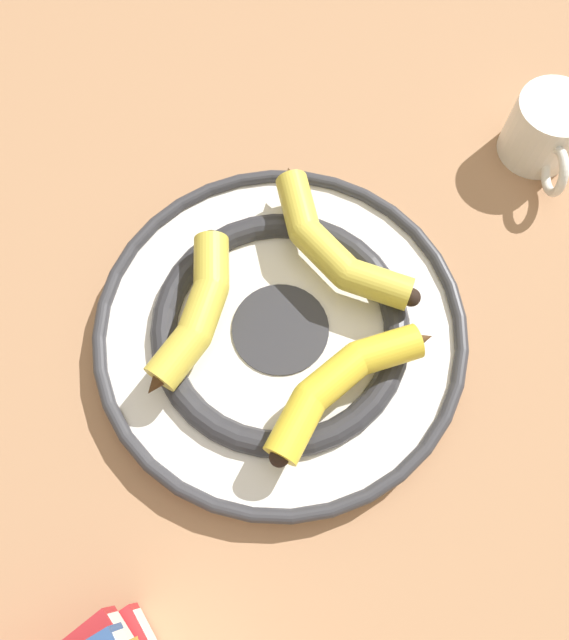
% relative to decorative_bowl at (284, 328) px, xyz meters
% --- Properties ---
extents(ground_plane, '(2.80, 2.80, 0.00)m').
position_rel_decorative_bowl_xyz_m(ground_plane, '(0.04, -0.00, -0.02)').
color(ground_plane, '#A87A56').
extents(decorative_bowl, '(0.38, 0.38, 0.04)m').
position_rel_decorative_bowl_xyz_m(decorative_bowl, '(0.00, 0.00, 0.00)').
color(decorative_bowl, white).
rests_on(decorative_bowl, ground_plane).
extents(banana_a, '(0.08, 0.19, 0.03)m').
position_rel_decorative_bowl_xyz_m(banana_a, '(0.08, 0.02, 0.04)').
color(banana_a, yellow).
rests_on(banana_a, decorative_bowl).
extents(banana_b, '(0.14, 0.14, 0.03)m').
position_rel_decorative_bowl_xyz_m(banana_b, '(-0.04, -0.08, 0.04)').
color(banana_b, gold).
rests_on(banana_b, decorative_bowl).
extents(banana_c, '(0.20, 0.09, 0.03)m').
position_rel_decorative_bowl_xyz_m(banana_c, '(-0.05, 0.07, 0.04)').
color(banana_c, gold).
rests_on(banana_c, decorative_bowl).
extents(coffee_mug, '(0.12, 0.08, 0.08)m').
position_rel_decorative_bowl_xyz_m(coffee_mug, '(-0.08, 0.36, 0.02)').
color(coffee_mug, white).
rests_on(coffee_mug, ground_plane).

